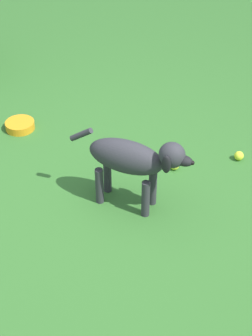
% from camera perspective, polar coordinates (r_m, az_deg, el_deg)
% --- Properties ---
extents(ground, '(14.00, 14.00, 0.00)m').
position_cam_1_polar(ground, '(3.35, -3.30, -4.66)').
color(ground, '#2D6026').
extents(dog, '(0.44, 0.71, 0.53)m').
position_cam_1_polar(dog, '(3.17, 0.77, 0.91)').
color(dog, '#2D2D33').
rests_on(dog, ground).
extents(tennis_ball_0, '(0.07, 0.07, 0.07)m').
position_cam_1_polar(tennis_ball_0, '(3.82, 11.94, 1.28)').
color(tennis_ball_0, '#CEDE2E').
rests_on(tennis_ball_0, ground).
extents(tennis_ball_2, '(0.07, 0.07, 0.07)m').
position_cam_1_polar(tennis_ball_2, '(3.67, 5.19, 0.30)').
color(tennis_ball_2, '#C5D534').
rests_on(tennis_ball_2, ground).
extents(water_bowl, '(0.22, 0.22, 0.06)m').
position_cam_1_polar(water_bowl, '(4.14, -11.23, 4.48)').
color(water_bowl, orange).
rests_on(water_bowl, ground).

